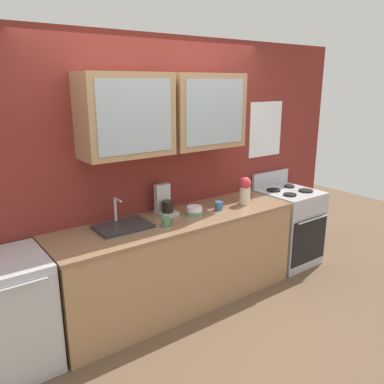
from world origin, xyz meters
TOP-DOWN VIEW (x-y plane):
  - ground_plane at (0.00, 0.00)m, footprint 10.00×10.00m
  - back_wall_unit at (0.00, 0.33)m, footprint 5.02×0.46m
  - counter at (0.00, 0.00)m, footprint 2.46×0.68m
  - stove_range at (1.58, 0.00)m, footprint 0.63×0.70m
  - sink_faucet at (-0.54, 0.07)m, footprint 0.47×0.33m
  - bowl_stack at (0.18, -0.01)m, footprint 0.16×0.16m
  - vase at (0.81, -0.04)m, footprint 0.12×0.12m
  - cup_near_sink at (-0.21, -0.12)m, footprint 0.11×0.08m
  - cup_near_bowls at (0.47, -0.04)m, footprint 0.11×0.08m
  - dishwasher at (-1.56, -0.00)m, footprint 0.64×0.66m
  - coffee_maker at (-0.04, 0.18)m, footprint 0.17×0.20m

SIDE VIEW (x-z plane):
  - ground_plane at x=0.00m, z-range 0.00..0.00m
  - dishwasher at x=-1.56m, z-range 0.00..0.89m
  - counter at x=0.00m, z-range 0.00..0.89m
  - stove_range at x=1.58m, z-range -0.08..0.98m
  - sink_faucet at x=-0.54m, z-range 0.78..1.03m
  - bowl_stack at x=0.18m, z-range 0.89..0.97m
  - cup_near_sink at x=-0.21m, z-range 0.89..0.97m
  - cup_near_bowls at x=0.47m, z-range 0.89..0.97m
  - coffee_maker at x=-0.04m, z-range 0.85..1.14m
  - vase at x=0.81m, z-range 0.90..1.18m
  - back_wall_unit at x=0.00m, z-range 0.14..2.69m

